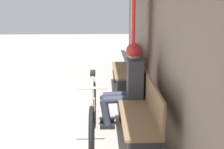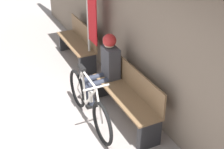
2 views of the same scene
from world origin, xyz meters
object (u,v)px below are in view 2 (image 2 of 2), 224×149
object	(u,v)px
park_bench_far	(78,44)
bicycle	(89,103)
person_seated	(106,64)
banner_pole	(91,9)
park_bench_near	(128,96)

from	to	relation	value
park_bench_far	bicycle	bearing A→B (deg)	-15.74
person_seated	park_bench_far	distance (m)	1.76
park_bench_far	banner_pole	distance (m)	1.23
banner_pole	person_seated	bearing A→B (deg)	-8.81
bicycle	park_bench_near	bearing A→B (deg)	77.07
park_bench_near	park_bench_far	distance (m)	2.34
park_bench_near	banner_pole	size ratio (longest dim) A/B	0.73
person_seated	park_bench_far	bearing A→B (deg)	176.41
park_bench_near	person_seated	distance (m)	0.70
person_seated	park_bench_far	size ratio (longest dim) A/B	0.85
bicycle	park_bench_far	bearing A→B (deg)	164.26
park_bench_near	banner_pole	xyz separation A→B (m)	(-1.62, 0.05, 0.98)
bicycle	banner_pole	size ratio (longest dim) A/B	0.76
bicycle	person_seated	size ratio (longest dim) A/B	1.38
park_bench_near	bicycle	xyz separation A→B (m)	(-0.14, -0.62, -0.04)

